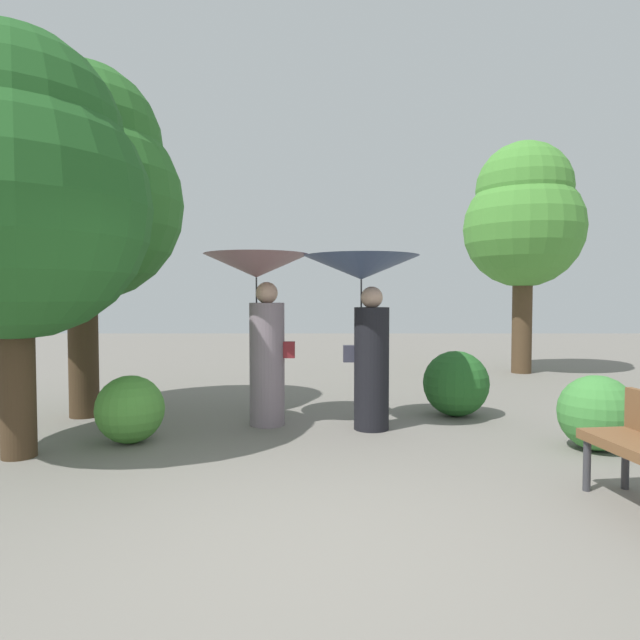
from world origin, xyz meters
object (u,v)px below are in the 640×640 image
tree_near_left (82,184)px  tree_near_right (525,217)px  person_right (366,301)px  person_left (262,303)px  tree_mid_left (15,184)px

tree_near_left → tree_near_right: 8.40m
person_right → tree_near_left: (-3.65, 0.68, 1.51)m
person_left → tree_mid_left: size_ratio=0.51×
person_left → tree_near_right: 6.94m
person_left → tree_near_right: bearing=-41.0°
tree_near_left → tree_near_right: tree_near_right is taller
tree_near_left → person_right: bearing=-10.5°
tree_near_left → tree_near_right: size_ratio=0.97×
person_right → person_left: bearing=86.2°
person_right → tree_near_left: size_ratio=0.45×
tree_near_left → tree_mid_left: bearing=-85.3°
tree_near_left → tree_near_right: (7.32, 4.11, 0.18)m
person_left → tree_near_left: (-2.39, 0.45, 1.53)m
person_left → tree_near_left: size_ratio=0.46×
tree_near_right → person_left: bearing=-137.2°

